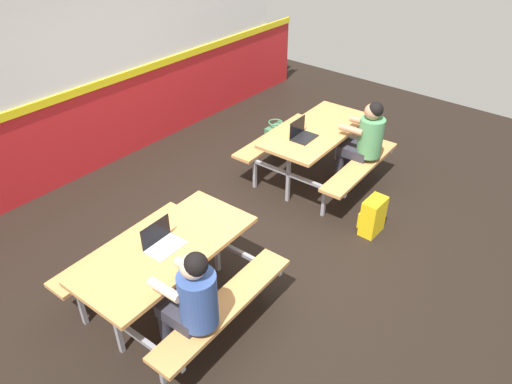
# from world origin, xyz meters

# --- Properties ---
(ground_plane) EXTENTS (10.00, 10.00, 0.02)m
(ground_plane) POSITION_xyz_m (0.00, 0.00, -0.01)
(ground_plane) COLOR black
(accent_backdrop) EXTENTS (8.00, 0.14, 2.60)m
(accent_backdrop) POSITION_xyz_m (0.00, 2.75, 1.25)
(accent_backdrop) COLOR red
(accent_backdrop) RESTS_ON ground
(picnic_table_left) EXTENTS (1.65, 1.62, 0.74)m
(picnic_table_left) POSITION_xyz_m (-1.35, 0.02, 0.57)
(picnic_table_left) COLOR tan
(picnic_table_left) RESTS_ON ground
(picnic_table_right) EXTENTS (1.65, 1.62, 0.74)m
(picnic_table_right) POSITION_xyz_m (1.35, 0.27, 0.57)
(picnic_table_right) COLOR tan
(picnic_table_right) RESTS_ON ground
(student_nearer) EXTENTS (0.37, 0.53, 1.21)m
(student_nearer) POSITION_xyz_m (-1.62, -0.55, 0.71)
(student_nearer) COLOR #2D2D38
(student_nearer) RESTS_ON ground
(student_further) EXTENTS (0.37, 0.53, 1.21)m
(student_further) POSITION_xyz_m (1.56, -0.28, 0.71)
(student_further) COLOR #2D2D38
(student_further) RESTS_ON ground
(laptop_silver) EXTENTS (0.33, 0.24, 0.22)m
(laptop_silver) POSITION_xyz_m (-1.37, 0.05, 0.79)
(laptop_silver) COLOR silver
(laptop_silver) RESTS_ON picnic_table_left
(laptop_dark) EXTENTS (0.33, 0.24, 0.22)m
(laptop_dark) POSITION_xyz_m (1.04, 0.29, 0.79)
(laptop_dark) COLOR black
(laptop_dark) RESTS_ON picnic_table_right
(backpack_dark) EXTENTS (0.30, 0.22, 0.44)m
(backpack_dark) POSITION_xyz_m (0.84, -0.86, 0.22)
(backpack_dark) COLOR yellow
(backpack_dark) RESTS_ON ground
(tote_bag_bright) EXTENTS (0.34, 0.21, 0.43)m
(tote_bag_bright) POSITION_xyz_m (1.69, 1.18, 0.19)
(tote_bag_bright) COLOR #3F724C
(tote_bag_bright) RESTS_ON ground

